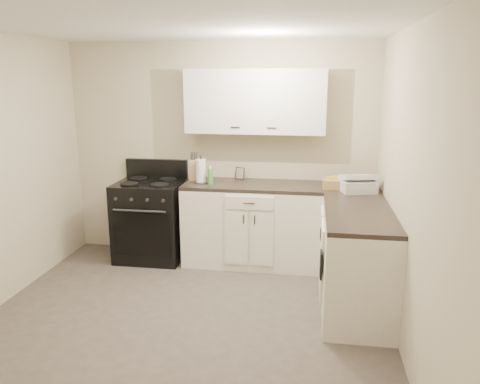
# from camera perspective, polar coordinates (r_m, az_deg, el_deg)

# --- Properties ---
(floor) EXTENTS (3.60, 3.60, 0.00)m
(floor) POSITION_cam_1_polar(r_m,az_deg,el_deg) (4.27, -7.02, -15.74)
(floor) COLOR #473F38
(floor) RESTS_ON ground
(ceiling) EXTENTS (3.60, 3.60, 0.00)m
(ceiling) POSITION_cam_1_polar(r_m,az_deg,el_deg) (3.74, -8.20, 19.84)
(ceiling) COLOR white
(ceiling) RESTS_ON wall_back
(wall_back) EXTENTS (3.60, 0.00, 3.60)m
(wall_back) POSITION_cam_1_polar(r_m,az_deg,el_deg) (5.53, -2.37, 4.97)
(wall_back) COLOR beige
(wall_back) RESTS_ON ground
(wall_right) EXTENTS (0.00, 3.60, 3.60)m
(wall_right) POSITION_cam_1_polar(r_m,az_deg,el_deg) (3.74, 19.97, -0.14)
(wall_right) COLOR beige
(wall_right) RESTS_ON ground
(wall_front) EXTENTS (3.60, 0.00, 3.60)m
(wall_front) POSITION_cam_1_polar(r_m,az_deg,el_deg) (2.23, -20.69, -9.50)
(wall_front) COLOR beige
(wall_front) RESTS_ON ground
(base_cabinets_back) EXTENTS (1.55, 0.60, 0.90)m
(base_cabinets_back) POSITION_cam_1_polar(r_m,az_deg,el_deg) (5.36, 1.57, -4.10)
(base_cabinets_back) COLOR white
(base_cabinets_back) RESTS_ON floor
(base_cabinets_right) EXTENTS (0.60, 1.90, 0.90)m
(base_cabinets_right) POSITION_cam_1_polar(r_m,az_deg,el_deg) (4.73, 13.66, -6.98)
(base_cabinets_right) COLOR white
(base_cabinets_right) RESTS_ON floor
(countertop_back) EXTENTS (1.55, 0.60, 0.04)m
(countertop_back) POSITION_cam_1_polar(r_m,az_deg,el_deg) (5.24, 1.60, 0.79)
(countertop_back) COLOR black
(countertop_back) RESTS_ON base_cabinets_back
(countertop_right) EXTENTS (0.60, 1.90, 0.04)m
(countertop_right) POSITION_cam_1_polar(r_m,az_deg,el_deg) (4.59, 13.99, -1.49)
(countertop_right) COLOR black
(countertop_right) RESTS_ON base_cabinets_right
(upper_cabinets) EXTENTS (1.55, 0.30, 0.70)m
(upper_cabinets) POSITION_cam_1_polar(r_m,az_deg,el_deg) (5.26, 1.87, 10.97)
(upper_cabinets) COLOR silver
(upper_cabinets) RESTS_ON wall_back
(stove) EXTENTS (0.76, 0.65, 0.92)m
(stove) POSITION_cam_1_polar(r_m,az_deg,el_deg) (5.61, -10.81, -3.44)
(stove) COLOR black
(stove) RESTS_ON floor
(knife_block) EXTENTS (0.12, 0.11, 0.24)m
(knife_block) POSITION_cam_1_polar(r_m,az_deg,el_deg) (5.41, -5.61, 2.66)
(knife_block) COLOR tan
(knife_block) RESTS_ON countertop_back
(paper_towel) EXTENTS (0.14, 0.14, 0.27)m
(paper_towel) POSITION_cam_1_polar(r_m,az_deg,el_deg) (5.28, -4.78, 2.56)
(paper_towel) COLOR white
(paper_towel) RESTS_ON countertop_back
(soap_bottle) EXTENTS (0.06, 0.06, 0.18)m
(soap_bottle) POSITION_cam_1_polar(r_m,az_deg,el_deg) (5.20, -3.64, 1.90)
(soap_bottle) COLOR green
(soap_bottle) RESTS_ON countertop_back
(picture_frame) EXTENTS (0.11, 0.07, 0.14)m
(picture_frame) POSITION_cam_1_polar(r_m,az_deg,el_deg) (5.48, 0.01, 2.32)
(picture_frame) COLOR black
(picture_frame) RESTS_ON countertop_back
(wicker_basket) EXTENTS (0.31, 0.21, 0.10)m
(wicker_basket) POSITION_cam_1_polar(r_m,az_deg,el_deg) (5.12, 11.74, 0.99)
(wicker_basket) COLOR #A8884F
(wicker_basket) RESTS_ON countertop_right
(countertop_grill) EXTENTS (0.40, 0.38, 0.12)m
(countertop_grill) POSITION_cam_1_polar(r_m,az_deg,el_deg) (5.02, 14.10, 0.76)
(countertop_grill) COLOR silver
(countertop_grill) RESTS_ON countertop_right
(oven_mitt_near) EXTENTS (0.02, 0.14, 0.24)m
(oven_mitt_near) POSITION_cam_1_polar(r_m,az_deg,el_deg) (4.17, 9.87, -8.71)
(oven_mitt_near) COLOR black
(oven_mitt_near) RESTS_ON base_cabinets_right
(oven_mitt_far) EXTENTS (0.02, 0.13, 0.23)m
(oven_mitt_far) POSITION_cam_1_polar(r_m,az_deg,el_deg) (4.29, 9.83, -8.62)
(oven_mitt_far) COLOR black
(oven_mitt_far) RESTS_ON base_cabinets_right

